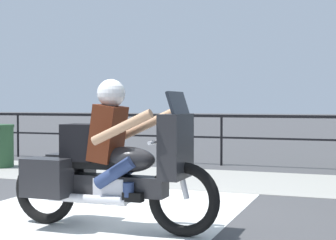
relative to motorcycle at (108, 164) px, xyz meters
name	(u,v)px	position (x,y,z in m)	size (l,w,h in m)	color
ground_plane	(101,220)	(-0.27, 0.35, -0.68)	(120.00, 120.00, 0.00)	#424244
sidewalk_band	(193,178)	(-0.27, 3.75, -0.67)	(44.00, 2.40, 0.01)	#99968E
crosswalk_band	(76,222)	(-0.47, 0.15, -0.68)	(3.15, 6.00, 0.01)	silver
fence_railing	(221,125)	(-0.27, 5.75, 0.16)	(36.00, 0.05, 1.07)	black
motorcycle	(108,164)	(0.00, 0.00, 0.00)	(2.31, 0.76, 1.55)	black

